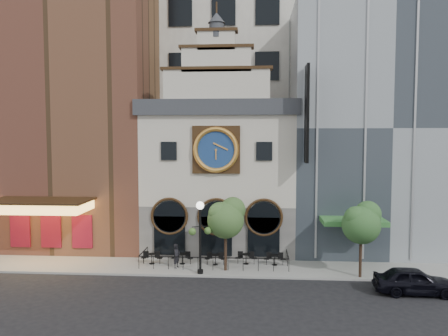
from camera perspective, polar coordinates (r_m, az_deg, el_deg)
name	(u,v)px	position (r m, az deg, el deg)	size (l,w,h in m)	color
ground	(211,278)	(30.43, -1.67, -14.13)	(120.00, 120.00, 0.00)	black
sidewalk	(215,266)	(32.78, -1.23, -12.65)	(44.00, 5.00, 0.15)	gray
clock_building	(220,170)	(36.81, -0.50, -0.32)	(12.60, 8.78, 18.65)	#605E5B
theater_building	(79,103)	(41.95, -18.45, 8.10)	(14.00, 15.60, 25.00)	brown
retail_building	(371,130)	(40.07, 18.68, 4.77)	(14.00, 14.40, 20.00)	gray
office_tower	(229,41)	(49.96, 0.61, 16.20)	(20.00, 16.00, 40.00)	silver
cafe_railing	(215,259)	(32.63, -1.23, -11.76)	(10.60, 2.60, 0.90)	black
bistro_0	(152,258)	(33.29, -9.41, -11.47)	(1.58, 0.68, 0.90)	black
bistro_1	(182,258)	(32.96, -5.47, -11.59)	(1.58, 0.68, 0.90)	black
bistro_2	(215,259)	(32.62, -1.14, -11.74)	(1.58, 0.68, 0.90)	black
bistro_3	(246,258)	(32.84, 2.89, -11.64)	(1.58, 0.68, 0.90)	black
bistro_4	(275,259)	(32.76, 6.64, -11.70)	(1.58, 0.68, 0.90)	black
car_right	(414,281)	(29.62, 23.61, -13.34)	(1.92, 4.77, 1.62)	black
pedestrian	(177,256)	(32.00, -6.20, -11.33)	(0.63, 0.41, 1.73)	black
lamppost	(200,229)	(30.05, -3.14, -7.98)	(1.53, 0.87, 4.99)	black
tree_left	(226,217)	(30.63, 0.29, -6.42)	(2.67, 2.57, 5.15)	#382619
tree_right	(362,222)	(30.59, 17.56, -6.71)	(2.64, 2.55, 5.09)	#382619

